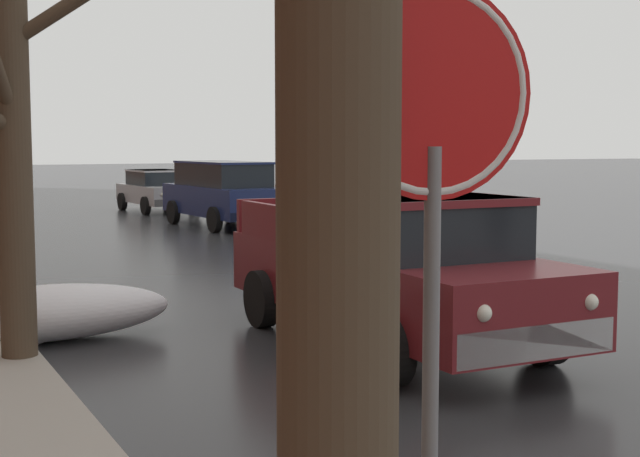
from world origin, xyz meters
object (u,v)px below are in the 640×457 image
(bare_tree_second_along_sidewalk, at_px, (10,83))
(suv_darkblue_parked_kerbside_mid, at_px, (223,191))
(pickup_truck_maroon_approaching_near_lane, at_px, (395,270))
(sedan_silver_parked_far_down_block, at_px, (156,189))
(sedan_white_parked_kerbside_close, at_px, (329,217))
(stop_sign_at_corner, at_px, (433,168))

(bare_tree_second_along_sidewalk, relative_size, suv_darkblue_parked_kerbside_mid, 1.11)
(pickup_truck_maroon_approaching_near_lane, height_order, sedan_silver_parked_far_down_block, pickup_truck_maroon_approaching_near_lane)
(sedan_silver_parked_far_down_block, bearing_deg, pickup_truck_maroon_approaching_near_lane, -99.61)
(bare_tree_second_along_sidewalk, distance_m, sedan_white_parked_kerbside_close, 10.65)
(sedan_silver_parked_far_down_block, height_order, stop_sign_at_corner, stop_sign_at_corner)
(bare_tree_second_along_sidewalk, height_order, pickup_truck_maroon_approaching_near_lane, bare_tree_second_along_sidewalk)
(pickup_truck_maroon_approaching_near_lane, relative_size, suv_darkblue_parked_kerbside_mid, 1.07)
(sedan_white_parked_kerbside_close, relative_size, stop_sign_at_corner, 1.36)
(pickup_truck_maroon_approaching_near_lane, relative_size, sedan_white_parked_kerbside_close, 1.34)
(pickup_truck_maroon_approaching_near_lane, relative_size, sedan_silver_parked_far_down_block, 1.29)
(pickup_truck_maroon_approaching_near_lane, relative_size, stop_sign_at_corner, 1.83)
(pickup_truck_maroon_approaching_near_lane, distance_m, sedan_white_parked_kerbside_close, 8.78)
(bare_tree_second_along_sidewalk, bearing_deg, stop_sign_at_corner, -86.12)
(suv_darkblue_parked_kerbside_mid, relative_size, sedan_silver_parked_far_down_block, 1.21)
(suv_darkblue_parked_kerbside_mid, bearing_deg, stop_sign_at_corner, -109.07)
(pickup_truck_maroon_approaching_near_lane, xyz_separation_m, stop_sign_at_corner, (-3.56, -5.90, 1.35))
(sedan_silver_parked_far_down_block, bearing_deg, bare_tree_second_along_sidewalk, -110.50)
(sedan_white_parked_kerbside_close, bearing_deg, stop_sign_at_corner, -116.54)
(bare_tree_second_along_sidewalk, xyz_separation_m, stop_sign_at_corner, (0.45, -6.66, -0.68))
(sedan_silver_parked_far_down_block, distance_m, stop_sign_at_corner, 27.83)
(suv_darkblue_parked_kerbside_mid, relative_size, stop_sign_at_corner, 1.72)
(bare_tree_second_along_sidewalk, xyz_separation_m, suv_darkblue_parked_kerbside_mid, (7.57, 13.95, -1.91))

